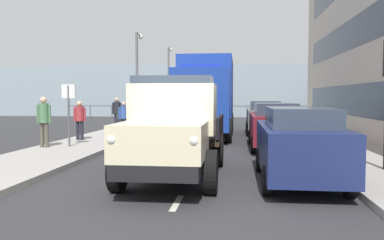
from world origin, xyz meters
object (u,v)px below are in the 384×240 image
object	(u,v)px
street_sign	(69,104)
pedestrian_strolling	(44,117)
pedestrian_near_railing	(153,109)
car_maroon_kerbside_1	(274,125)
pedestrian_with_bag	(124,115)
car_white_oppositeside_0	(168,117)
car_navy_kerbside_near	(299,144)
truck_vintage_cream	(174,130)
lorry_cargo_blue	(207,94)
car_teal_oppositeside_2	(193,109)
pedestrian_couple_b	(117,110)
lamp_post_far	(169,75)
car_grey_kerbside_2	(264,117)
car_red_oppositeside_1	(185,112)
pedestrian_in_dark_coat	(80,117)
lamp_post_promenade	(138,70)

from	to	relation	value
street_sign	pedestrian_strolling	bearing A→B (deg)	22.55
pedestrian_near_railing	car_maroon_kerbside_1	bearing A→B (deg)	128.56
pedestrian_with_bag	car_white_oppositeside_0	bearing A→B (deg)	-133.65
car_navy_kerbside_near	car_maroon_kerbside_1	bearing A→B (deg)	-90.00
truck_vintage_cream	lorry_cargo_blue	bearing A→B (deg)	-89.81
car_teal_oppositeside_2	pedestrian_couple_b	world-z (taller)	pedestrian_couple_b
car_teal_oppositeside_2	pedestrian_strolling	bearing A→B (deg)	80.21
pedestrian_with_bag	lamp_post_far	distance (m)	15.93
car_navy_kerbside_near	pedestrian_with_bag	bearing A→B (deg)	-53.86
car_grey_kerbside_2	car_red_oppositeside_1	size ratio (longest dim) A/B	0.94
pedestrian_in_dark_coat	pedestrian_near_railing	distance (m)	7.30
car_red_oppositeside_1	pedestrian_strolling	xyz separation A→B (m)	(3.26, 13.50, 0.33)
lorry_cargo_blue	lamp_post_far	size ratio (longest dim) A/B	1.36
pedestrian_strolling	pedestrian_with_bag	size ratio (longest dim) A/B	1.15
car_grey_kerbside_2	pedestrian_couple_b	xyz separation A→B (m)	(7.97, -0.49, 0.30)
pedestrian_with_bag	lamp_post_promenade	world-z (taller)	lamp_post_promenade
car_red_oppositeside_1	lorry_cargo_blue	bearing A→B (deg)	105.80
lorry_cargo_blue	pedestrian_couple_b	world-z (taller)	lorry_cargo_blue
truck_vintage_cream	car_white_oppositeside_0	size ratio (longest dim) A/B	1.35
car_grey_kerbside_2	pedestrian_with_bag	world-z (taller)	car_grey_kerbside_2
car_teal_oppositeside_2	pedestrian_in_dark_coat	size ratio (longest dim) A/B	2.63
car_teal_oppositeside_2	truck_vintage_cream	bearing A→B (deg)	95.21
car_navy_kerbside_near	pedestrian_near_railing	bearing A→B (deg)	-65.41
car_red_oppositeside_1	pedestrian_in_dark_coat	xyz separation A→B (m)	(2.95, 11.01, 0.20)
car_white_oppositeside_0	car_teal_oppositeside_2	bearing A→B (deg)	-90.00
truck_vintage_cream	lamp_post_far	xyz separation A→B (m)	(4.42, -24.91, 2.60)
car_red_oppositeside_1	lamp_post_far	size ratio (longest dim) A/B	0.68
car_grey_kerbside_2	lamp_post_promenade	world-z (taller)	lamp_post_promenade
pedestrian_in_dark_coat	lamp_post_promenade	size ratio (longest dim) A/B	0.28
car_red_oppositeside_1	lamp_post_far	distance (m)	8.07
pedestrian_in_dark_coat	pedestrian_near_railing	world-z (taller)	pedestrian_near_railing
car_red_oppositeside_1	pedestrian_with_bag	xyz separation A→B (m)	(1.78, 8.51, 0.17)
car_teal_oppositeside_2	pedestrian_couple_b	xyz separation A→B (m)	(3.00, 11.05, 0.29)
car_red_oppositeside_1	street_sign	xyz separation A→B (m)	(2.47, 13.17, 0.79)
pedestrian_in_dark_coat	car_navy_kerbside_near	bearing A→B (deg)	139.56
lorry_cargo_blue	car_grey_kerbside_2	size ratio (longest dim) A/B	2.14
car_red_oppositeside_1	car_teal_oppositeside_2	size ratio (longest dim) A/B	0.96
car_red_oppositeside_1	pedestrian_couple_b	world-z (taller)	pedestrian_couple_b
car_red_oppositeside_1	street_sign	size ratio (longest dim) A/B	1.82
car_white_oppositeside_0	pedestrian_in_dark_coat	xyz separation A→B (m)	(2.95, 4.37, 0.20)
truck_vintage_cream	car_grey_kerbside_2	size ratio (longest dim) A/B	1.47
car_grey_kerbside_2	car_white_oppositeside_0	bearing A→B (deg)	5.57
lorry_cargo_blue	pedestrian_couple_b	distance (m)	5.41
street_sign	truck_vintage_cream	bearing A→B (deg)	135.05
pedestrian_strolling	car_white_oppositeside_0	bearing A→B (deg)	-115.42
car_red_oppositeside_1	pedestrian_strolling	world-z (taller)	pedestrian_strolling
truck_vintage_cream	car_red_oppositeside_1	distance (m)	17.87
car_teal_oppositeside_2	pedestrian_near_railing	world-z (taller)	pedestrian_near_railing
car_maroon_kerbside_1	pedestrian_in_dark_coat	distance (m)	7.97
car_white_oppositeside_0	pedestrian_couple_b	size ratio (longest dim) A/B	2.38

